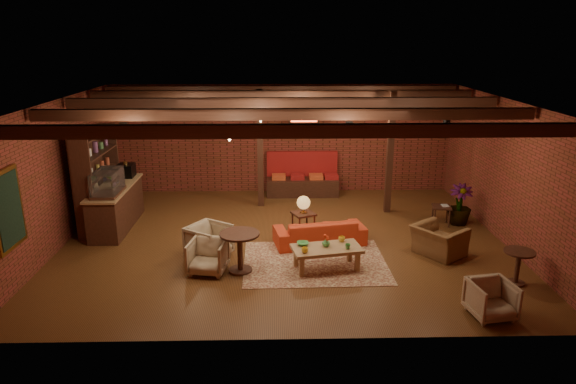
{
  "coord_description": "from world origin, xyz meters",
  "views": [
    {
      "loc": [
        -0.18,
        -11.0,
        4.58
      ],
      "look_at": [
        0.09,
        0.2,
        1.12
      ],
      "focal_mm": 32.0,
      "sensor_mm": 36.0,
      "label": 1
    }
  ],
  "objects_px": {
    "coffee_table": "(326,250)",
    "armchair_far": "(492,298)",
    "round_table_right": "(518,262)",
    "armchair_a": "(209,240)",
    "sofa": "(320,232)",
    "side_table_lamp": "(303,206)",
    "side_table_book": "(442,207)",
    "plant_tall": "(464,165)",
    "round_table_left": "(240,246)",
    "armchair_right": "(439,236)",
    "armchair_b": "(208,255)"
  },
  "relations": [
    {
      "from": "side_table_lamp",
      "to": "plant_tall",
      "type": "relative_size",
      "value": 0.33
    },
    {
      "from": "armchair_b",
      "to": "round_table_right",
      "type": "height_order",
      "value": "armchair_b"
    },
    {
      "from": "round_table_right",
      "to": "plant_tall",
      "type": "bearing_deg",
      "value": 90.0
    },
    {
      "from": "sofa",
      "to": "coffee_table",
      "type": "xyz_separation_m",
      "value": [
        0.01,
        -1.3,
        0.12
      ]
    },
    {
      "from": "side_table_book",
      "to": "armchair_far",
      "type": "bearing_deg",
      "value": -96.72
    },
    {
      "from": "round_table_left",
      "to": "armchair_right",
      "type": "xyz_separation_m",
      "value": [
        4.22,
        0.71,
        -0.12
      ]
    },
    {
      "from": "armchair_b",
      "to": "round_table_right",
      "type": "distance_m",
      "value": 5.99
    },
    {
      "from": "sofa",
      "to": "round_table_right",
      "type": "height_order",
      "value": "round_table_right"
    },
    {
      "from": "side_table_book",
      "to": "armchair_far",
      "type": "relative_size",
      "value": 0.73
    },
    {
      "from": "armchair_b",
      "to": "side_table_book",
      "type": "relative_size",
      "value": 1.45
    },
    {
      "from": "round_table_left",
      "to": "armchair_far",
      "type": "bearing_deg",
      "value": -23.05
    },
    {
      "from": "armchair_b",
      "to": "armchair_right",
      "type": "distance_m",
      "value": 4.92
    },
    {
      "from": "coffee_table",
      "to": "armchair_far",
      "type": "bearing_deg",
      "value": -36.26
    },
    {
      "from": "coffee_table",
      "to": "side_table_book",
      "type": "height_order",
      "value": "coffee_table"
    },
    {
      "from": "round_table_right",
      "to": "armchair_right",
      "type": "bearing_deg",
      "value": 128.18
    },
    {
      "from": "coffee_table",
      "to": "armchair_far",
      "type": "relative_size",
      "value": 2.11
    },
    {
      "from": "round_table_left",
      "to": "round_table_right",
      "type": "height_order",
      "value": "round_table_left"
    },
    {
      "from": "armchair_a",
      "to": "armchair_right",
      "type": "relative_size",
      "value": 0.81
    },
    {
      "from": "side_table_book",
      "to": "coffee_table",
      "type": "bearing_deg",
      "value": -141.73
    },
    {
      "from": "armchair_a",
      "to": "side_table_book",
      "type": "height_order",
      "value": "armchair_a"
    },
    {
      "from": "round_table_left",
      "to": "armchair_far",
      "type": "distance_m",
      "value": 4.71
    },
    {
      "from": "plant_tall",
      "to": "coffee_table",
      "type": "bearing_deg",
      "value": -145.14
    },
    {
      "from": "round_table_left",
      "to": "plant_tall",
      "type": "height_order",
      "value": "plant_tall"
    },
    {
      "from": "sofa",
      "to": "side_table_book",
      "type": "relative_size",
      "value": 3.98
    },
    {
      "from": "sofa",
      "to": "side_table_lamp",
      "type": "distance_m",
      "value": 0.75
    },
    {
      "from": "armchair_far",
      "to": "coffee_table",
      "type": "bearing_deg",
      "value": 134.19
    },
    {
      "from": "sofa",
      "to": "side_table_lamp",
      "type": "xyz_separation_m",
      "value": [
        -0.35,
        0.48,
        0.46
      ]
    },
    {
      "from": "armchair_a",
      "to": "armchair_b",
      "type": "relative_size",
      "value": 1.09
    },
    {
      "from": "round_table_right",
      "to": "sofa",
      "type": "bearing_deg",
      "value": 150.54
    },
    {
      "from": "plant_tall",
      "to": "armchair_a",
      "type": "bearing_deg",
      "value": -162.77
    },
    {
      "from": "armchair_a",
      "to": "side_table_book",
      "type": "bearing_deg",
      "value": -38.06
    },
    {
      "from": "armchair_b",
      "to": "plant_tall",
      "type": "relative_size",
      "value": 0.24
    },
    {
      "from": "side_table_lamp",
      "to": "side_table_book",
      "type": "height_order",
      "value": "side_table_lamp"
    },
    {
      "from": "round_table_right",
      "to": "armchair_a",
      "type": "bearing_deg",
      "value": 167.19
    },
    {
      "from": "armchair_right",
      "to": "side_table_lamp",
      "type": "bearing_deg",
      "value": 31.71
    },
    {
      "from": "sofa",
      "to": "side_table_book",
      "type": "distance_m",
      "value": 3.35
    },
    {
      "from": "coffee_table",
      "to": "armchair_right",
      "type": "xyz_separation_m",
      "value": [
        2.5,
        0.64,
        0.01
      ]
    },
    {
      "from": "side_table_lamp",
      "to": "armchair_far",
      "type": "bearing_deg",
      "value": -51.17
    },
    {
      "from": "armchair_b",
      "to": "armchair_a",
      "type": "bearing_deg",
      "value": 104.84
    },
    {
      "from": "side_table_lamp",
      "to": "armchair_far",
      "type": "xyz_separation_m",
      "value": [
        2.97,
        -3.68,
        -0.41
      ]
    },
    {
      "from": "plant_tall",
      "to": "side_table_lamp",
      "type": "bearing_deg",
      "value": -169.61
    },
    {
      "from": "sofa",
      "to": "armchair_far",
      "type": "relative_size",
      "value": 2.89
    },
    {
      "from": "armchair_b",
      "to": "plant_tall",
      "type": "distance_m",
      "value": 6.59
    },
    {
      "from": "round_table_left",
      "to": "plant_tall",
      "type": "xyz_separation_m",
      "value": [
        5.31,
        2.57,
        0.97
      ]
    },
    {
      "from": "coffee_table",
      "to": "side_table_book",
      "type": "xyz_separation_m",
      "value": [
        3.12,
        2.46,
        0.03
      ]
    },
    {
      "from": "sofa",
      "to": "round_table_right",
      "type": "distance_m",
      "value": 4.13
    },
    {
      "from": "sofa",
      "to": "round_table_right",
      "type": "xyz_separation_m",
      "value": [
        3.6,
        -2.03,
        0.15
      ]
    },
    {
      "from": "side_table_book",
      "to": "round_table_right",
      "type": "height_order",
      "value": "round_table_right"
    },
    {
      "from": "side_table_lamp",
      "to": "round_table_left",
      "type": "height_order",
      "value": "side_table_lamp"
    },
    {
      "from": "side_table_lamp",
      "to": "armchair_right",
      "type": "relative_size",
      "value": 1.0
    }
  ]
}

